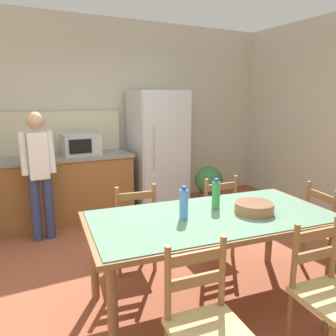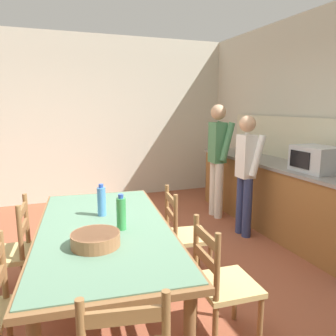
{
  "view_description": "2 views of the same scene",
  "coord_description": "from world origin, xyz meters",
  "views": [
    {
      "loc": [
        -1.11,
        -2.41,
        1.72
      ],
      "look_at": [
        0.24,
        0.23,
        1.08
      ],
      "focal_mm": 35.0,
      "sensor_mm": 36.0,
      "label": 1
    },
    {
      "loc": [
        2.76,
        -0.68,
        1.69
      ],
      "look_at": [
        -0.05,
        0.36,
        1.11
      ],
      "focal_mm": 35.0,
      "sensor_mm": 36.0,
      "label": 2
    }
  ],
  "objects": [
    {
      "name": "ground_plane",
      "position": [
        0.0,
        0.0,
        0.0
      ],
      "size": [
        8.32,
        8.32,
        0.0
      ],
      "primitive_type": "plane",
      "color": "brown"
    },
    {
      "name": "wall_back",
      "position": [
        0.0,
        2.66,
        1.45
      ],
      "size": [
        6.52,
        0.12,
        2.9
      ],
      "primitive_type": "cube",
      "color": "beige",
      "rests_on": "ground"
    },
    {
      "name": "kitchen_counter",
      "position": [
        -0.89,
        2.23,
        0.47
      ],
      "size": [
        2.91,
        0.66,
        0.93
      ],
      "color": "brown",
      "rests_on": "ground"
    },
    {
      "name": "counter_splashback",
      "position": [
        -0.89,
        2.54,
        1.23
      ],
      "size": [
        2.87,
        0.03,
        0.6
      ],
      "primitive_type": "cube",
      "color": "beige",
      "rests_on": "kitchen_counter"
    },
    {
      "name": "refrigerator",
      "position": [
        1.06,
        2.19,
        0.92
      ],
      "size": [
        0.8,
        0.73,
        1.83
      ],
      "color": "silver",
      "rests_on": "ground"
    },
    {
      "name": "microwave",
      "position": [
        -0.13,
        2.21,
        1.08
      ],
      "size": [
        0.5,
        0.39,
        0.3
      ],
      "color": "#B2B7BC",
      "rests_on": "kitchen_counter"
    },
    {
      "name": "dining_table",
      "position": [
        0.36,
        -0.32,
        0.71
      ],
      "size": [
        2.12,
        1.2,
        0.78
      ],
      "rotation": [
        0.0,
        0.0,
        -0.1
      ],
      "color": "brown",
      "rests_on": "ground"
    },
    {
      "name": "bottle_near_centre",
      "position": [
        0.11,
        -0.29,
        0.91
      ],
      "size": [
        0.07,
        0.07,
        0.27
      ],
      "color": "#4C8ED6",
      "rests_on": "dining_table"
    },
    {
      "name": "bottle_off_centre",
      "position": [
        0.48,
        -0.2,
        0.91
      ],
      "size": [
        0.07,
        0.07,
        0.27
      ],
      "color": "green",
      "rests_on": "dining_table"
    },
    {
      "name": "serving_bowl",
      "position": [
        0.71,
        -0.43,
        0.83
      ],
      "size": [
        0.32,
        0.32,
        0.09
      ],
      "color": "#9E6642",
      "rests_on": "dining_table"
    },
    {
      "name": "chair_side_near_left",
      "position": [
        -0.17,
        -1.05,
        0.44
      ],
      "size": [
        0.45,
        0.44,
        0.91
      ],
      "rotation": [
        0.0,
        0.0,
        -0.09
      ],
      "color": "olive",
      "rests_on": "ground"
    },
    {
      "name": "chair_side_far_right",
      "position": [
        0.9,
        0.42,
        0.44
      ],
      "size": [
        0.44,
        0.42,
        0.91
      ],
      "rotation": [
        0.0,
        0.0,
        3.08
      ],
      "color": "olive",
      "rests_on": "ground"
    },
    {
      "name": "chair_head_end",
      "position": [
        1.66,
        -0.45,
        0.44
      ],
      "size": [
        0.47,
        0.49,
        0.91
      ],
      "rotation": [
        0.0,
        0.0,
        1.39
      ],
      "color": "olive",
      "rests_on": "ground"
    },
    {
      "name": "chair_side_far_left",
      "position": [
        -0.01,
        0.51,
        0.44
      ],
      "size": [
        0.47,
        0.45,
        0.91
      ],
      "rotation": [
        0.0,
        0.0,
        3.01
      ],
      "color": "olive",
      "rests_on": "ground"
    },
    {
      "name": "chair_side_near_right",
      "position": [
        0.73,
        -1.15,
        0.44
      ],
      "size": [
        0.45,
        0.43,
        0.91
      ],
      "rotation": [
        0.0,
        0.0,
        -0.08
      ],
      "color": "olive",
      "rests_on": "ground"
    },
    {
      "name": "person_at_counter",
      "position": [
        -0.75,
        1.69,
        0.88
      ],
      "size": [
        0.39,
        0.27,
        1.57
      ],
      "rotation": [
        0.0,
        0.0,
        1.57
      ],
      "color": "navy",
      "rests_on": "ground"
    },
    {
      "name": "potted_plant",
      "position": [
        1.74,
        1.76,
        0.39
      ],
      "size": [
        0.44,
        0.44,
        0.67
      ],
      "color": "#4C4C51",
      "rests_on": "ground"
    }
  ]
}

